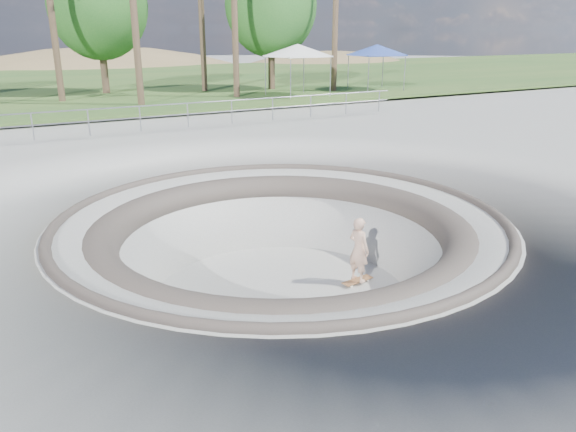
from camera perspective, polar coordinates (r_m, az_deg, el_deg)
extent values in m
plane|color=#AAA9A4|center=(12.79, -0.69, -0.22)|extent=(180.00, 180.00, 0.00)
torus|color=#AAA9A4|center=(13.56, -0.66, -8.25)|extent=(14.00, 14.00, 4.00)
cylinder|color=#AAA9A4|center=(13.54, -0.66, -8.06)|extent=(6.60, 6.60, 0.10)
torus|color=#49403A|center=(12.79, -0.69, -0.31)|extent=(10.24, 10.24, 0.24)
torus|color=#49403A|center=(12.94, -0.68, -2.11)|extent=(8.91, 8.91, 0.81)
cube|color=#2D5321|center=(45.21, -22.02, 12.24)|extent=(180.00, 36.00, 0.12)
ellipsoid|color=brown|center=(72.99, -17.83, 8.14)|extent=(61.60, 44.00, 28.60)
ellipsoid|color=brown|center=(75.34, 4.18, 11.19)|extent=(42.00, 30.00, 19.50)
cylinder|color=gray|center=(23.57, -14.88, 10.72)|extent=(25.00, 0.05, 0.05)
cylinder|color=gray|center=(23.63, -14.79, 9.65)|extent=(25.00, 0.05, 0.05)
cube|color=brown|center=(14.10, 7.08, -6.50)|extent=(0.88, 0.36, 0.02)
cylinder|color=#A9A9AD|center=(14.12, 7.07, -6.63)|extent=(0.06, 0.18, 0.04)
cylinder|color=#A9A9AD|center=(14.12, 7.07, -6.63)|extent=(0.06, 0.18, 0.04)
cylinder|color=silver|center=(14.12, 7.07, -6.66)|extent=(0.07, 0.04, 0.07)
cylinder|color=silver|center=(14.12, 7.07, -6.66)|extent=(0.07, 0.04, 0.07)
cylinder|color=silver|center=(14.12, 7.07, -6.66)|extent=(0.07, 0.04, 0.07)
cylinder|color=silver|center=(14.12, 7.07, -6.66)|extent=(0.07, 0.04, 0.07)
imported|color=tan|center=(13.78, 7.21, -3.39)|extent=(0.51, 0.66, 1.63)
cylinder|color=gray|center=(32.59, 0.03, 13.67)|extent=(0.06, 0.06, 2.20)
cylinder|color=gray|center=(34.02, 4.29, 13.83)|extent=(0.06, 0.06, 2.20)
cylinder|color=gray|center=(35.06, -2.25, 14.00)|extent=(0.06, 0.06, 2.20)
cylinder|color=gray|center=(36.40, 1.82, 14.17)|extent=(0.06, 0.06, 2.20)
cube|color=white|center=(34.41, 0.98, 15.93)|extent=(3.20, 3.20, 0.08)
cone|color=white|center=(34.40, 0.99, 16.51)|extent=(5.93, 5.93, 0.70)
cylinder|color=gray|center=(36.74, 8.50, 13.95)|extent=(0.06, 0.06, 2.11)
cylinder|color=gray|center=(38.42, 11.80, 13.96)|extent=(0.06, 0.06, 2.11)
cylinder|color=gray|center=(38.92, 6.05, 14.29)|extent=(0.06, 0.06, 2.11)
cylinder|color=gray|center=(40.50, 9.28, 14.32)|extent=(0.06, 0.06, 2.11)
cube|color=#2C46A1|center=(38.56, 9.00, 15.85)|extent=(3.19, 3.19, 0.08)
cone|color=#2C46A1|center=(38.55, 9.03, 16.35)|extent=(5.67, 5.67, 0.67)
cylinder|color=brown|center=(34.13, -22.73, 17.18)|extent=(0.36, 0.36, 7.94)
cylinder|color=brown|center=(37.63, -8.78, 19.44)|extent=(0.36, 0.36, 9.41)
cylinder|color=brown|center=(34.03, -5.46, 19.91)|extent=(0.36, 0.36, 9.67)
cylinder|color=brown|center=(37.44, 4.86, 20.12)|extent=(0.36, 0.36, 10.11)
cylinder|color=brown|center=(37.74, -18.31, 15.36)|extent=(0.44, 0.44, 4.95)
ellipsoid|color=#1F5B1F|center=(37.73, -18.76, 19.64)|extent=(5.91, 5.37, 6.45)
cylinder|color=brown|center=(38.53, -1.70, 16.37)|extent=(0.44, 0.44, 5.05)
ellipsoid|color=#1F5B1F|center=(38.53, -1.74, 20.66)|extent=(6.04, 5.49, 6.58)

